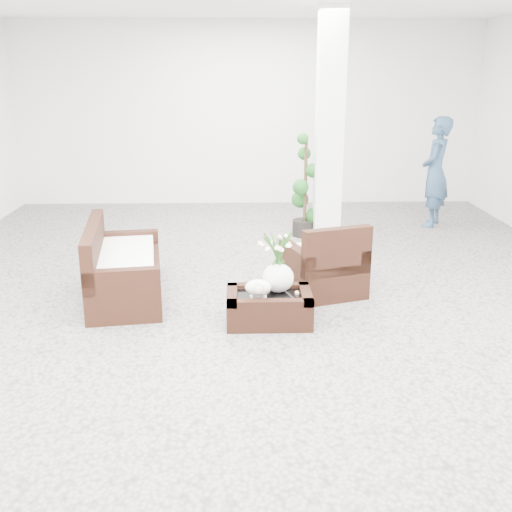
{
  "coord_description": "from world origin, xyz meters",
  "views": [
    {
      "loc": [
        -0.18,
        -6.5,
        2.63
      ],
      "look_at": [
        0.0,
        -0.1,
        0.62
      ],
      "focal_mm": 42.34,
      "sensor_mm": 36.0,
      "label": 1
    }
  ],
  "objects_px": {
    "coffee_table": "(269,308)",
    "loveseat": "(125,261)",
    "armchair": "(324,257)",
    "topiary": "(305,186)"
  },
  "relations": [
    {
      "from": "coffee_table",
      "to": "loveseat",
      "type": "relative_size",
      "value": 0.53
    },
    {
      "from": "armchair",
      "to": "topiary",
      "type": "height_order",
      "value": "topiary"
    },
    {
      "from": "coffee_table",
      "to": "loveseat",
      "type": "height_order",
      "value": "loveseat"
    },
    {
      "from": "armchair",
      "to": "coffee_table",
      "type": "bearing_deg",
      "value": 33.44
    },
    {
      "from": "armchair",
      "to": "loveseat",
      "type": "xyz_separation_m",
      "value": [
        -2.36,
        -0.09,
        0.0
      ]
    },
    {
      "from": "loveseat",
      "to": "armchair",
      "type": "bearing_deg",
      "value": -95.91
    },
    {
      "from": "coffee_table",
      "to": "armchair",
      "type": "height_order",
      "value": "armchair"
    },
    {
      "from": "coffee_table",
      "to": "topiary",
      "type": "bearing_deg",
      "value": 77.92
    },
    {
      "from": "coffee_table",
      "to": "topiary",
      "type": "relative_size",
      "value": 0.55
    },
    {
      "from": "coffee_table",
      "to": "loveseat",
      "type": "distance_m",
      "value": 1.86
    }
  ]
}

